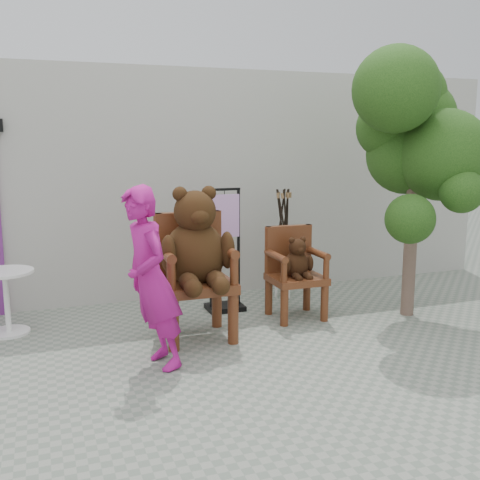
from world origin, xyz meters
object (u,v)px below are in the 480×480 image
Objects in this scene: chair_small at (295,266)px; stool_bucket at (283,250)px; cafe_table at (6,294)px; chair_big at (195,253)px; person at (151,279)px; tree at (414,135)px; display_stand at (225,264)px.

stool_bucket is at bearing 75.31° from chair_small.
chair_big is at bearing -23.05° from cafe_table.
chair_big is 0.96× the size of person.
tree reaches higher than cafe_table.
cafe_table is at bearing 156.95° from chair_big.
chair_small is at bearing 164.85° from tree.
chair_small is at bearing 103.60° from person.
cafe_table is 4.90m from tree.
chair_small is (1.30, 0.31, -0.30)m from chair_big.
display_stand is 2.70m from tree.
cafe_table is (-3.20, 0.50, -0.18)m from chair_small.
display_stand is at bearing 127.91° from person.
chair_big reaches higher than display_stand.
stool_bucket is (2.10, 1.79, -0.20)m from person.
display_stand is at bearing 54.35° from chair_big.
person is 1.12× the size of display_stand.
display_stand is at bearing 142.93° from chair_small.
chair_big reaches higher than chair_small.
chair_big reaches higher than stool_bucket.
stool_bucket is (1.51, 1.13, -0.27)m from chair_big.
tree is (3.21, 0.61, 1.30)m from person.
cafe_table is (-1.90, 0.81, -0.48)m from chair_big.
display_stand reaches higher than cafe_table.
chair_small is 0.71× the size of display_stand.
stool_bucket is (0.91, 0.30, 0.06)m from display_stand.
chair_big is 0.53× the size of tree.
stool_bucket is at bearing 36.81° from chair_big.
cafe_table is at bearing 169.29° from tree.
chair_small is 0.35× the size of tree.
chair_big is 1.51× the size of chair_small.
cafe_table is at bearing -174.55° from stool_bucket.
chair_small is 3.24m from cafe_table.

